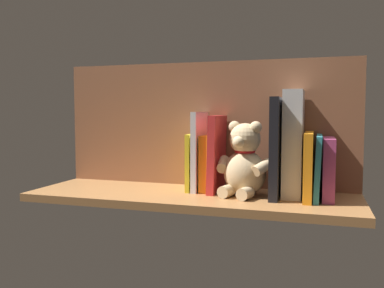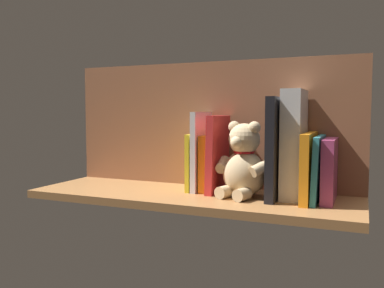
% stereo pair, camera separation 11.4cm
% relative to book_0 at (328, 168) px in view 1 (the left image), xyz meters
% --- Properties ---
extents(ground_plane, '(0.92, 0.31, 0.02)m').
position_rel_book_0_xyz_m(ground_plane, '(0.37, 0.04, -0.09)').
color(ground_plane, '#9E6B3D').
extents(shelf_back_panel, '(0.92, 0.02, 0.38)m').
position_rel_book_0_xyz_m(shelf_back_panel, '(0.37, -0.09, 0.11)').
color(shelf_back_panel, brown).
rests_on(shelf_back_panel, ground_plane).
extents(book_0, '(0.03, 0.16, 0.16)m').
position_rel_book_0_xyz_m(book_0, '(0.00, 0.00, 0.00)').
color(book_0, '#B23F72').
rests_on(book_0, ground_plane).
extents(book_1, '(0.02, 0.18, 0.17)m').
position_rel_book_0_xyz_m(book_1, '(0.03, 0.01, 0.00)').
color(book_1, teal).
rests_on(book_1, ground_plane).
extents(book_2, '(0.02, 0.19, 0.18)m').
position_rel_book_0_xyz_m(book_2, '(0.05, 0.01, 0.01)').
color(book_2, orange).
rests_on(book_2, ground_plane).
extents(dictionary_thick_white, '(0.05, 0.15, 0.29)m').
position_rel_book_0_xyz_m(dictionary_thick_white, '(0.09, -0.01, 0.06)').
color(dictionary_thick_white, silver).
rests_on(dictionary_thick_white, ground_plane).
extents(book_3, '(0.02, 0.18, 0.27)m').
position_rel_book_0_xyz_m(book_3, '(0.13, 0.01, 0.05)').
color(book_3, black).
rests_on(book_3, ground_plane).
extents(teddy_bear, '(0.16, 0.15, 0.20)m').
position_rel_book_0_xyz_m(teddy_bear, '(0.22, 0.03, 0.01)').
color(teddy_bear, '#D1B284').
rests_on(teddy_bear, ground_plane).
extents(book_4, '(0.03, 0.15, 0.22)m').
position_rel_book_0_xyz_m(book_4, '(0.31, -0.01, 0.03)').
color(book_4, red).
rests_on(book_4, ground_plane).
extents(book_5, '(0.03, 0.13, 0.16)m').
position_rel_book_0_xyz_m(book_5, '(0.33, -0.02, 0.00)').
color(book_5, orange).
rests_on(book_5, ground_plane).
extents(book_6, '(0.02, 0.13, 0.23)m').
position_rel_book_0_xyz_m(book_6, '(0.36, -0.02, 0.03)').
color(book_6, silver).
rests_on(book_6, ground_plane).
extents(book_7, '(0.01, 0.13, 0.17)m').
position_rel_book_0_xyz_m(book_7, '(0.38, -0.02, 0.00)').
color(book_7, yellow).
rests_on(book_7, ground_plane).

